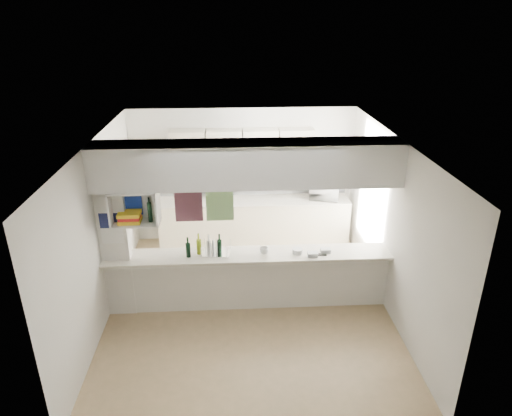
{
  "coord_description": "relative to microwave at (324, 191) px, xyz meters",
  "views": [
    {
      "loc": [
        -0.22,
        -5.89,
        4.17
      ],
      "look_at": [
        0.14,
        0.5,
        1.43
      ],
      "focal_mm": 32.0,
      "sensor_mm": 36.0,
      "label": 1
    }
  ],
  "objects": [
    {
      "name": "wall_left",
      "position": [
        -3.63,
        -2.09,
        0.23
      ],
      "size": [
        0.0,
        4.8,
        4.8
      ],
      "primitive_type": "plane",
      "rotation": [
        1.57,
        0.0,
        1.57
      ],
      "color": "silver",
      "rests_on": "floor"
    },
    {
      "name": "dish_rack",
      "position": [
        -2.01,
        -2.03,
        -0.07
      ],
      "size": [
        0.44,
        0.36,
        0.22
      ],
      "rotation": [
        0.0,
        0.0,
        -0.13
      ],
      "color": "silver",
      "rests_on": "breakfast_bar"
    },
    {
      "name": "utensil_jar",
      "position": [
        -2.04,
        0.06,
        -0.08
      ],
      "size": [
        0.11,
        0.11,
        0.15
      ],
      "primitive_type": "cylinder",
      "color": "black",
      "rests_on": "bench_top"
    },
    {
      "name": "cup",
      "position": [
        -1.3,
        -2.12,
        -0.09
      ],
      "size": [
        0.15,
        0.15,
        0.1
      ],
      "primitive_type": "imported",
      "rotation": [
        0.0,
        0.0,
        0.21
      ],
      "color": "white",
      "rests_on": "dish_rack"
    },
    {
      "name": "servery_partition",
      "position": [
        -1.7,
        -2.09,
        0.59
      ],
      "size": [
        4.2,
        0.5,
        2.6
      ],
      "color": "silver",
      "rests_on": "floor"
    },
    {
      "name": "bowl",
      "position": [
        0.04,
        0.04,
        0.18
      ],
      "size": [
        0.27,
        0.27,
        0.07
      ],
      "primitive_type": "imported",
      "color": "navy",
      "rests_on": "microwave"
    },
    {
      "name": "wall_back",
      "position": [
        -1.53,
        0.31,
        0.23
      ],
      "size": [
        4.2,
        0.0,
        4.2
      ],
      "primitive_type": "plane",
      "rotation": [
        1.57,
        0.0,
        0.0
      ],
      "color": "silver",
      "rests_on": "floor"
    },
    {
      "name": "wine_bottles",
      "position": [
        -2.18,
        -2.08,
        -0.03
      ],
      "size": [
        0.52,
        0.15,
        0.34
      ],
      "color": "black",
      "rests_on": "breakfast_bar"
    },
    {
      "name": "microwave",
      "position": [
        0.0,
        0.0,
        0.0
      ],
      "size": [
        0.62,
        0.49,
        0.3
      ],
      "primitive_type": "imported",
      "rotation": [
        0.0,
        0.0,
        2.89
      ],
      "color": "white",
      "rests_on": "bench_top"
    },
    {
      "name": "floor",
      "position": [
        -1.53,
        -2.09,
        -1.07
      ],
      "size": [
        4.8,
        4.8,
        0.0
      ],
      "primitive_type": "plane",
      "color": "#988058",
      "rests_on": "ground"
    },
    {
      "name": "wall_right",
      "position": [
        0.57,
        -2.09,
        0.23
      ],
      "size": [
        0.0,
        4.8,
        4.8
      ],
      "primitive_type": "plane",
      "rotation": [
        1.57,
        0.0,
        -1.57
      ],
      "color": "silver",
      "rests_on": "floor"
    },
    {
      "name": "plastic_tubs",
      "position": [
        -0.63,
        -2.14,
        -0.12
      ],
      "size": [
        0.56,
        0.23,
        0.07
      ],
      "color": "silver",
      "rests_on": "breakfast_bar"
    },
    {
      "name": "ceiling",
      "position": [
        -1.53,
        -2.09,
        1.53
      ],
      "size": [
        4.8,
        4.8,
        0.0
      ],
      "primitive_type": "plane",
      "color": "white",
      "rests_on": "wall_back"
    },
    {
      "name": "knife_block",
      "position": [
        -1.88,
        0.09,
        -0.05
      ],
      "size": [
        0.1,
        0.09,
        0.2
      ],
      "primitive_type": "cube",
      "rotation": [
        0.0,
        0.0,
        0.05
      ],
      "color": "#4F311B",
      "rests_on": "bench_top"
    },
    {
      "name": "kitchen_run",
      "position": [
        -1.37,
        0.05,
        -0.25
      ],
      "size": [
        3.6,
        0.63,
        2.24
      ],
      "color": "beige",
      "rests_on": "floor"
    },
    {
      "name": "cubby_shelf",
      "position": [
        -3.1,
        -2.15,
        0.64
      ],
      "size": [
        0.65,
        0.35,
        0.5
      ],
      "color": "white",
      "rests_on": "bulkhead"
    }
  ]
}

